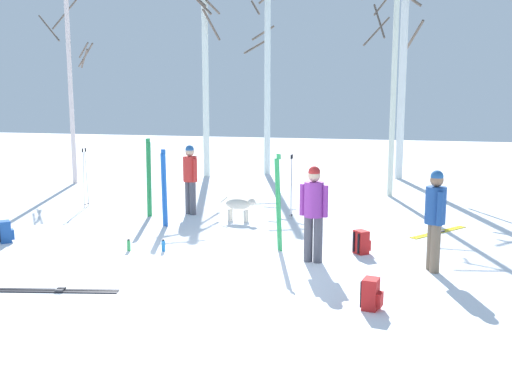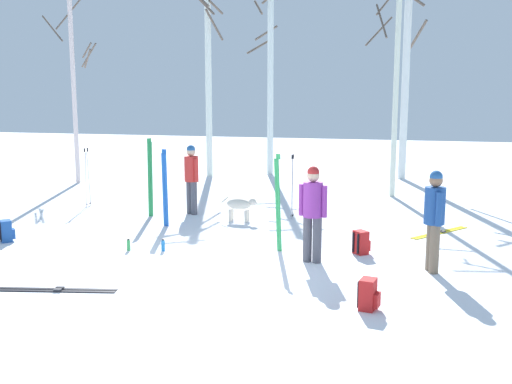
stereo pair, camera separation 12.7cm
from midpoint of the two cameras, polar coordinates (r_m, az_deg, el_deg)
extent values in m
plane|color=white|center=(9.99, -6.30, -7.85)|extent=(60.00, 60.00, 0.00)
cylinder|color=#4C4C56|center=(14.69, -6.34, -0.60)|extent=(0.16, 0.16, 0.82)
cylinder|color=#4C4C56|center=(14.83, -6.75, -0.51)|extent=(0.16, 0.16, 0.82)
cylinder|color=red|center=(14.65, -6.60, 2.22)|extent=(0.34, 0.34, 0.62)
sphere|color=beige|center=(14.61, -6.63, 3.85)|extent=(0.22, 0.22, 0.22)
sphere|color=#265999|center=(14.60, -6.64, 4.09)|extent=(0.21, 0.21, 0.21)
cylinder|color=red|center=(14.49, -6.11, 2.06)|extent=(0.10, 0.10, 0.56)
cylinder|color=red|center=(14.82, -7.08, 2.21)|extent=(0.10, 0.10, 0.56)
cylinder|color=#4C4C56|center=(10.60, 4.70, -4.51)|extent=(0.16, 0.16, 0.82)
cylinder|color=#4C4C56|center=(10.54, 5.63, -4.60)|extent=(0.16, 0.16, 0.82)
cylinder|color=purple|center=(10.42, 5.22, -0.71)|extent=(0.34, 0.34, 0.62)
sphere|color=beige|center=(10.35, 5.25, 1.58)|extent=(0.22, 0.22, 0.22)
sphere|color=#B22626|center=(10.35, 5.26, 1.91)|extent=(0.21, 0.21, 0.21)
cylinder|color=purple|center=(10.49, 4.13, -0.74)|extent=(0.10, 0.10, 0.56)
cylinder|color=purple|center=(10.36, 6.32, -0.90)|extent=(0.10, 0.10, 0.56)
cylinder|color=#72604C|center=(10.50, 16.17, -5.00)|extent=(0.16, 0.16, 0.82)
cylinder|color=#72604C|center=(10.33, 16.49, -5.24)|extent=(0.16, 0.16, 0.82)
cylinder|color=#1E478C|center=(10.26, 16.52, -1.22)|extent=(0.34, 0.34, 0.62)
sphere|color=#997051|center=(10.20, 16.63, 1.10)|extent=(0.22, 0.22, 0.22)
sphere|color=#265999|center=(10.19, 16.64, 1.44)|extent=(0.21, 0.21, 0.21)
cylinder|color=#1E478C|center=(10.46, 16.15, -1.12)|extent=(0.10, 0.10, 0.56)
cylinder|color=#1E478C|center=(10.07, 16.89, -1.55)|extent=(0.10, 0.10, 0.56)
ellipsoid|color=beige|center=(13.85, -2.00, -1.16)|extent=(0.61, 0.25, 0.26)
sphere|color=beige|center=(13.73, -0.68, -0.97)|extent=(0.18, 0.18, 0.18)
ellipsoid|color=beige|center=(13.72, -0.43, -1.07)|extent=(0.10, 0.06, 0.06)
cylinder|color=beige|center=(13.95, -3.36, -0.76)|extent=(0.19, 0.05, 0.17)
cylinder|color=beige|center=(13.91, -1.13, -2.24)|extent=(0.07, 0.07, 0.28)
cylinder|color=beige|center=(13.77, -1.33, -2.37)|extent=(0.07, 0.07, 0.28)
cylinder|color=beige|center=(14.04, -2.64, -2.14)|extent=(0.07, 0.07, 0.28)
cylinder|color=beige|center=(13.90, -2.86, -2.27)|extent=(0.07, 0.07, 0.28)
cube|color=green|center=(14.53, -10.58, 1.16)|extent=(0.06, 0.09, 1.81)
cube|color=green|center=(14.43, -10.69, 4.88)|extent=(0.04, 0.06, 0.10)
cube|color=green|center=(14.57, -10.39, 1.19)|extent=(0.06, 0.09, 1.81)
cube|color=green|center=(14.46, -10.50, 4.90)|extent=(0.04, 0.06, 0.10)
cube|color=blue|center=(13.40, -8.97, 0.17)|extent=(0.09, 0.04, 1.65)
cube|color=blue|center=(13.29, -9.07, 3.86)|extent=(0.06, 0.03, 0.10)
cube|color=blue|center=(13.43, -9.18, 0.19)|extent=(0.09, 0.04, 1.65)
cube|color=blue|center=(13.32, -9.27, 3.87)|extent=(0.06, 0.03, 0.10)
cube|color=green|center=(11.19, 1.92, -1.28)|extent=(0.16, 0.14, 1.76)
cube|color=green|center=(11.05, 1.95, 3.40)|extent=(0.06, 0.05, 0.10)
cube|color=green|center=(11.24, 1.74, -1.23)|extent=(0.16, 0.14, 1.76)
cube|color=green|center=(11.10, 1.76, 3.43)|extent=(0.06, 0.05, 0.10)
cube|color=black|center=(9.57, -19.02, -9.06)|extent=(1.84, 0.47, 0.02)
cube|color=#333338|center=(9.55, -18.74, -8.94)|extent=(0.13, 0.09, 0.03)
cube|color=black|center=(9.66, -18.80, -8.87)|extent=(1.84, 0.47, 0.02)
cube|color=#333338|center=(9.64, -18.53, -8.76)|extent=(0.13, 0.09, 0.03)
cube|color=yellow|center=(13.36, 17.06, -3.74)|extent=(1.15, 1.47, 0.02)
cube|color=#333338|center=(13.39, 17.19, -3.61)|extent=(0.12, 0.13, 0.03)
cube|color=yellow|center=(13.41, 16.71, -3.67)|extent=(1.15, 1.47, 0.02)
cube|color=#333338|center=(13.45, 16.84, -3.54)|extent=(0.12, 0.13, 0.03)
cylinder|color=#B2B2BC|center=(14.19, 3.21, 0.35)|extent=(0.02, 0.11, 1.43)
cylinder|color=black|center=(14.09, 3.23, 3.43)|extent=(0.04, 0.04, 0.10)
cylinder|color=black|center=(14.31, 3.18, -2.21)|extent=(0.07, 0.07, 0.01)
cylinder|color=#B2B2BC|center=(14.08, 3.11, 0.27)|extent=(0.02, 0.11, 1.43)
cylinder|color=black|center=(13.98, 3.14, 3.38)|extent=(0.04, 0.04, 0.10)
cylinder|color=black|center=(14.20, 3.09, -2.30)|extent=(0.07, 0.07, 0.01)
cylinder|color=#B2B2BC|center=(16.28, -16.15, 1.19)|extent=(0.02, 0.11, 1.45)
cylinder|color=black|center=(16.19, -16.28, 3.90)|extent=(0.04, 0.04, 0.10)
cylinder|color=black|center=(16.38, -16.05, -1.08)|extent=(0.07, 0.07, 0.01)
cylinder|color=#B2B2BC|center=(16.16, -16.41, 1.12)|extent=(0.02, 0.11, 1.45)
cylinder|color=black|center=(16.07, -16.54, 3.85)|extent=(0.04, 0.04, 0.10)
cylinder|color=black|center=(16.26, -16.31, -1.17)|extent=(0.07, 0.07, 0.01)
cube|color=#1E4C99|center=(12.98, -23.21, -3.52)|extent=(0.33, 0.33, 0.44)
cube|color=#1E4C99|center=(13.01, -22.62, -3.75)|extent=(0.18, 0.18, 0.20)
cube|color=red|center=(8.48, 10.52, -9.59)|extent=(0.24, 0.29, 0.44)
cube|color=red|center=(8.47, 11.37, -10.10)|extent=(0.09, 0.20, 0.20)
cube|color=black|center=(8.44, 9.63, -9.65)|extent=(0.03, 0.04, 0.37)
cube|color=black|center=(8.57, 9.88, -9.36)|extent=(0.03, 0.04, 0.37)
cube|color=red|center=(11.27, 9.73, -4.76)|extent=(0.32, 0.33, 0.44)
cube|color=red|center=(11.36, 10.24, -5.00)|extent=(0.18, 0.18, 0.20)
cube|color=black|center=(11.15, 9.48, -4.91)|extent=(0.04, 0.04, 0.37)
cube|color=black|center=(11.26, 9.04, -4.76)|extent=(0.04, 0.04, 0.37)
cylinder|color=green|center=(11.59, -12.42, -5.05)|extent=(0.07, 0.07, 0.20)
cylinder|color=black|center=(11.57, -12.44, -4.50)|extent=(0.04, 0.04, 0.02)
cylinder|color=#1E72BF|center=(11.44, -9.19, -5.13)|extent=(0.07, 0.07, 0.21)
cylinder|color=black|center=(11.41, -9.21, -4.56)|extent=(0.05, 0.05, 0.02)
cylinder|color=silver|center=(20.49, -17.57, 9.97)|extent=(0.15, 0.15, 6.59)
cylinder|color=brown|center=(20.74, -16.21, 12.49)|extent=(0.98, 0.72, 0.74)
cylinder|color=brown|center=(20.60, -16.33, 12.20)|extent=(0.70, 0.77, 0.58)
cylinder|color=brown|center=(20.30, -19.43, 14.62)|extent=(1.13, 0.69, 0.89)
cylinder|color=brown|center=(20.66, -16.39, 12.93)|extent=(0.76, 0.71, 0.45)
cylinder|color=brown|center=(21.08, -17.96, 16.05)|extent=(0.78, 0.58, 1.10)
cylinder|color=silver|center=(21.28, -5.05, 11.02)|extent=(0.22, 0.22, 7.10)
cylinder|color=brown|center=(21.11, -4.48, 15.70)|extent=(0.48, 0.71, 1.01)
cylinder|color=brown|center=(21.24, -4.34, 17.28)|extent=(0.32, 0.74, 0.42)
cylinder|color=silver|center=(21.79, 0.93, 11.15)|extent=(0.22, 0.22, 7.21)
cylinder|color=brown|center=(21.85, -0.23, 17.30)|extent=(0.55, 0.85, 0.60)
cylinder|color=brown|center=(22.27, 0.52, 15.03)|extent=(0.76, 0.58, 0.58)
cylinder|color=brown|center=(22.23, -0.23, 13.77)|extent=(0.62, 1.10, 0.58)
cylinder|color=silver|center=(17.50, 12.96, 12.18)|extent=(0.16, 0.16, 7.73)
cylinder|color=brown|center=(17.97, 12.14, 17.56)|extent=(0.64, 0.70, 0.90)
cylinder|color=brown|center=(17.44, 11.53, 15.79)|extent=(0.42, 0.96, 1.03)
cylinder|color=brown|center=(17.90, 11.30, 14.90)|extent=(0.69, 1.14, 0.91)
cylinder|color=silver|center=(21.24, 13.72, 11.15)|extent=(0.26, 0.26, 7.37)
cylinder|color=brown|center=(21.59, 14.77, 14.29)|extent=(0.67, 0.77, 1.00)
camera|label=1|loc=(0.06, -90.31, -0.05)|focal=41.67mm
camera|label=2|loc=(0.06, 89.69, 0.05)|focal=41.67mm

